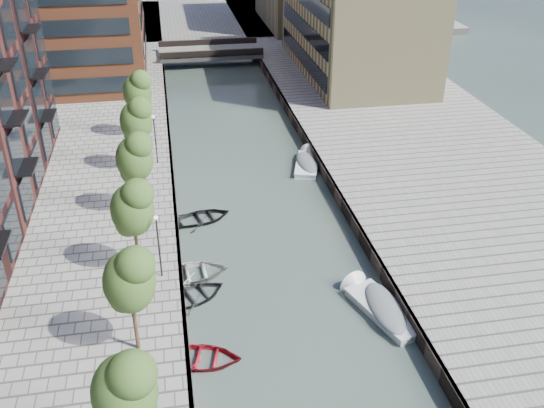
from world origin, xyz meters
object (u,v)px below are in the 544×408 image
object	(u,v)px
tree_1	(124,388)
motorboat_4	(307,162)
tree_6	(137,90)
sloop_1	(195,298)
bridge	(210,52)
car	(315,69)
tree_2	(129,278)
sloop_3	(192,277)
sloop_2	(202,361)
tree_4	(134,156)
sloop_4	(203,220)
motorboat_1	(379,306)
tree_3	(132,206)
tree_5	(136,119)

from	to	relation	value
tree_1	motorboat_4	xyz separation A→B (m)	(13.82, 28.49, -5.10)
tree_6	sloop_1	world-z (taller)	tree_6
bridge	car	size ratio (longest dim) A/B	3.64
tree_2	sloop_3	size ratio (longest dim) A/B	1.27
tree_2	sloop_2	size ratio (longest dim) A/B	1.44
tree_1	tree_4	world-z (taller)	same
tree_1	motorboat_4	distance (m)	32.07
bridge	motorboat_4	bearing A→B (deg)	-80.70
tree_1	sloop_1	size ratio (longest dim) A/B	1.48
sloop_4	car	xyz separation A→B (m)	(15.53, 29.51, 1.61)
tree_4	motorboat_1	xyz separation A→B (m)	(13.43, -12.11, -5.08)
sloop_3	sloop_4	world-z (taller)	sloop_3
sloop_2	motorboat_1	size ratio (longest dim) A/B	0.68
car	sloop_4	bearing A→B (deg)	-136.88
tree_3	car	size ratio (longest dim) A/B	1.67
sloop_2	car	xyz separation A→B (m)	(16.70, 43.80, 1.61)
tree_3	tree_4	distance (m)	7.00
bridge	tree_1	world-z (taller)	tree_1
tree_1	tree_5	bearing A→B (deg)	90.00
tree_1	tree_5	world-z (taller)	same
bridge	sloop_1	world-z (taller)	bridge
tree_2	tree_5	bearing A→B (deg)	90.00
sloop_4	motorboat_4	world-z (taller)	motorboat_4
tree_5	motorboat_1	size ratio (longest dim) A/B	0.99
tree_1	tree_4	size ratio (longest dim) A/B	1.00
tree_1	sloop_1	world-z (taller)	tree_1
tree_3	tree_5	size ratio (longest dim) A/B	1.00
tree_3	sloop_2	xyz separation A→B (m)	(3.13, -7.52, -5.31)
bridge	sloop_1	distance (m)	49.53
sloop_2	tree_2	bearing A→B (deg)	93.96
sloop_1	sloop_4	size ratio (longest dim) A/B	0.96
sloop_4	motorboat_4	bearing A→B (deg)	-66.09
motorboat_1	tree_1	bearing A→B (deg)	-146.50
sloop_2	sloop_4	xyz separation A→B (m)	(1.16, 14.28, 0.00)
bridge	motorboat_4	size ratio (longest dim) A/B	2.38
bridge	motorboat_1	size ratio (longest dim) A/B	2.15
tree_2	sloop_3	xyz separation A→B (m)	(3.10, 6.99, -5.31)
tree_2	tree_5	size ratio (longest dim) A/B	1.00
sloop_1	sloop_3	bearing A→B (deg)	-24.69
tree_1	car	world-z (taller)	tree_1
tree_6	sloop_4	bearing A→B (deg)	-73.24
tree_1	car	bearing A→B (deg)	68.48
tree_1	tree_5	xyz separation A→B (m)	(0.00, 28.00, 0.00)
sloop_3	motorboat_1	world-z (taller)	motorboat_1
sloop_1	car	bearing A→B (deg)	-48.17
tree_3	motorboat_1	world-z (taller)	tree_3
sloop_4	sloop_2	bearing A→B (deg)	160.24
tree_4	sloop_4	world-z (taller)	tree_4
motorboat_4	car	xyz separation A→B (m)	(6.00, 21.79, 1.40)
motorboat_1	car	size ratio (longest dim) A/B	1.69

